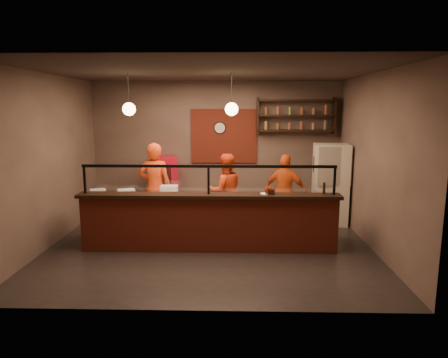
{
  "coord_description": "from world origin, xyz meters",
  "views": [
    {
      "loc": [
        0.46,
        -7.24,
        2.57
      ],
      "look_at": [
        0.26,
        0.3,
        1.23
      ],
      "focal_mm": 32.0,
      "sensor_mm": 36.0,
      "label": 1
    }
  ],
  "objects_px": {
    "cook_left": "(155,187)",
    "red_cooler": "(164,186)",
    "cook_right": "(285,191)",
    "cook_mid": "(225,191)",
    "wall_clock": "(220,128)",
    "condiment_caddy": "(270,192)",
    "pepper_mill": "(324,188)",
    "pizza_dough": "(232,196)",
    "fridge": "(330,184)"
  },
  "relations": [
    {
      "from": "cook_left",
      "to": "cook_mid",
      "type": "height_order",
      "value": "cook_left"
    },
    {
      "from": "cook_mid",
      "to": "red_cooler",
      "type": "bearing_deg",
      "value": -50.76
    },
    {
      "from": "cook_right",
      "to": "cook_left",
      "type": "bearing_deg",
      "value": 28.73
    },
    {
      "from": "wall_clock",
      "to": "fridge",
      "type": "distance_m",
      "value": 2.91
    },
    {
      "from": "condiment_caddy",
      "to": "pepper_mill",
      "type": "height_order",
      "value": "pepper_mill"
    },
    {
      "from": "pepper_mill",
      "to": "cook_mid",
      "type": "bearing_deg",
      "value": 142.23
    },
    {
      "from": "pepper_mill",
      "to": "condiment_caddy",
      "type": "bearing_deg",
      "value": -177.43
    },
    {
      "from": "cook_mid",
      "to": "wall_clock",
      "type": "bearing_deg",
      "value": -99.61
    },
    {
      "from": "red_cooler",
      "to": "condiment_caddy",
      "type": "bearing_deg",
      "value": -60.15
    },
    {
      "from": "pizza_dough",
      "to": "cook_left",
      "type": "bearing_deg",
      "value": 156.73
    },
    {
      "from": "cook_left",
      "to": "red_cooler",
      "type": "bearing_deg",
      "value": -86.04
    },
    {
      "from": "wall_clock",
      "to": "pepper_mill",
      "type": "relative_size",
      "value": 1.44
    },
    {
      "from": "cook_right",
      "to": "cook_mid",
      "type": "bearing_deg",
      "value": 25.43
    },
    {
      "from": "red_cooler",
      "to": "pizza_dough",
      "type": "bearing_deg",
      "value": -63.11
    },
    {
      "from": "pepper_mill",
      "to": "pizza_dough",
      "type": "bearing_deg",
      "value": 163.88
    },
    {
      "from": "cook_left",
      "to": "pepper_mill",
      "type": "bearing_deg",
      "value": 163.08
    },
    {
      "from": "cook_mid",
      "to": "red_cooler",
      "type": "relative_size",
      "value": 1.13
    },
    {
      "from": "wall_clock",
      "to": "fridge",
      "type": "xyz_separation_m",
      "value": [
        2.5,
        -0.89,
        -1.2
      ]
    },
    {
      "from": "condiment_caddy",
      "to": "cook_right",
      "type": "bearing_deg",
      "value": 72.62
    },
    {
      "from": "pepper_mill",
      "to": "red_cooler",
      "type": "bearing_deg",
      "value": 143.85
    },
    {
      "from": "wall_clock",
      "to": "pepper_mill",
      "type": "distance_m",
      "value": 3.47
    },
    {
      "from": "cook_mid",
      "to": "cook_right",
      "type": "height_order",
      "value": "cook_mid"
    },
    {
      "from": "cook_right",
      "to": "pepper_mill",
      "type": "bearing_deg",
      "value": 132.44
    },
    {
      "from": "cook_right",
      "to": "pepper_mill",
      "type": "relative_size",
      "value": 7.67
    },
    {
      "from": "red_cooler",
      "to": "pepper_mill",
      "type": "xyz_separation_m",
      "value": [
        3.28,
        -2.4,
        0.44
      ]
    },
    {
      "from": "cook_left",
      "to": "pepper_mill",
      "type": "xyz_separation_m",
      "value": [
        3.26,
        -1.17,
        0.23
      ]
    },
    {
      "from": "cook_mid",
      "to": "fridge",
      "type": "bearing_deg",
      "value": 173.85
    },
    {
      "from": "cook_right",
      "to": "pepper_mill",
      "type": "distance_m",
      "value": 1.56
    },
    {
      "from": "cook_left",
      "to": "cook_mid",
      "type": "xyz_separation_m",
      "value": [
        1.47,
        0.22,
        -0.12
      ]
    },
    {
      "from": "red_cooler",
      "to": "fridge",
      "type": "bearing_deg",
      "value": -22.31
    },
    {
      "from": "cook_left",
      "to": "wall_clock",
      "type": "bearing_deg",
      "value": -127.53
    },
    {
      "from": "red_cooler",
      "to": "cook_mid",
      "type": "bearing_deg",
      "value": -47.83
    },
    {
      "from": "wall_clock",
      "to": "cook_right",
      "type": "relative_size",
      "value": 0.19
    },
    {
      "from": "wall_clock",
      "to": "cook_mid",
      "type": "height_order",
      "value": "wall_clock"
    },
    {
      "from": "cook_right",
      "to": "condiment_caddy",
      "type": "xyz_separation_m",
      "value": [
        -0.46,
        -1.48,
        0.3
      ]
    },
    {
      "from": "cook_right",
      "to": "pizza_dough",
      "type": "distance_m",
      "value": 1.49
    },
    {
      "from": "condiment_caddy",
      "to": "cook_left",
      "type": "bearing_deg",
      "value": 152.14
    },
    {
      "from": "cook_left",
      "to": "cook_right",
      "type": "relative_size",
      "value": 1.17
    },
    {
      "from": "cook_right",
      "to": "red_cooler",
      "type": "height_order",
      "value": "cook_right"
    },
    {
      "from": "wall_clock",
      "to": "fridge",
      "type": "relative_size",
      "value": 0.17
    },
    {
      "from": "cook_right",
      "to": "red_cooler",
      "type": "xyz_separation_m",
      "value": [
        -2.78,
        0.96,
        -0.08
      ]
    },
    {
      "from": "cook_mid",
      "to": "pizza_dough",
      "type": "height_order",
      "value": "cook_mid"
    },
    {
      "from": "cook_right",
      "to": "fridge",
      "type": "distance_m",
      "value": 1.12
    },
    {
      "from": "wall_clock",
      "to": "pizza_dough",
      "type": "bearing_deg",
      "value": -81.84
    },
    {
      "from": "red_cooler",
      "to": "pepper_mill",
      "type": "distance_m",
      "value": 4.09
    },
    {
      "from": "cook_left",
      "to": "red_cooler",
      "type": "distance_m",
      "value": 1.25
    },
    {
      "from": "cook_right",
      "to": "pepper_mill",
      "type": "height_order",
      "value": "cook_right"
    },
    {
      "from": "red_cooler",
      "to": "pepper_mill",
      "type": "height_order",
      "value": "red_cooler"
    },
    {
      "from": "pizza_dough",
      "to": "pepper_mill",
      "type": "distance_m",
      "value": 1.72
    },
    {
      "from": "cook_left",
      "to": "condiment_caddy",
      "type": "distance_m",
      "value": 2.61
    }
  ]
}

